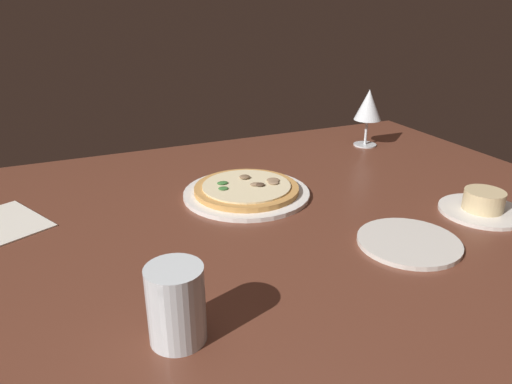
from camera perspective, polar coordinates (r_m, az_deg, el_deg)
name	(u,v)px	position (r cm, az deg, el deg)	size (l,w,h in cm)	color
dining_table	(267,223)	(99.49, 1.37, -3.79)	(150.00, 110.00, 4.00)	brown
pizza_main	(246,191)	(107.48, -1.25, 0.14)	(28.82, 28.82, 3.37)	white
ramekin_on_saucer	(483,205)	(109.63, 25.76, -1.45)	(17.38, 17.38, 4.94)	silver
wine_glass_far	(368,106)	(145.74, 13.45, 10.06)	(8.09, 8.09, 16.97)	silver
water_glass	(177,309)	(63.82, -9.60, -13.76)	(7.64, 7.64, 10.87)	silver
side_plate	(409,242)	(91.44, 18.01, -5.80)	(18.80, 18.80, 0.90)	silver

